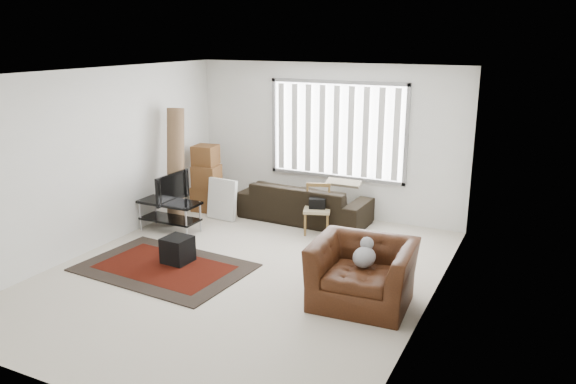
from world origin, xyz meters
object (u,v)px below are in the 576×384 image
object	(u,v)px
side_chair	(317,207)
armchair	(363,269)
moving_boxes	(207,180)
tv_stand	(170,209)
sofa	(305,196)

from	to	relation	value
side_chair	armchair	bearing A→B (deg)	-73.53
moving_boxes	side_chair	bearing A→B (deg)	-5.89
moving_boxes	armchair	size ratio (longest dim) A/B	0.97
side_chair	moving_boxes	bearing A→B (deg)	155.20
tv_stand	armchair	distance (m)	3.86
sofa	armchair	size ratio (longest dim) A/B	1.80
moving_boxes	armchair	bearing A→B (deg)	-31.50
armchair	tv_stand	bearing A→B (deg)	160.00
armchair	moving_boxes	bearing A→B (deg)	144.87
tv_stand	moving_boxes	distance (m)	1.26
sofa	moving_boxes	bearing A→B (deg)	9.38
moving_boxes	sofa	size ratio (longest dim) A/B	0.54
sofa	side_chair	world-z (taller)	sofa
tv_stand	sofa	size ratio (longest dim) A/B	0.45
sofa	armchair	distance (m)	3.23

